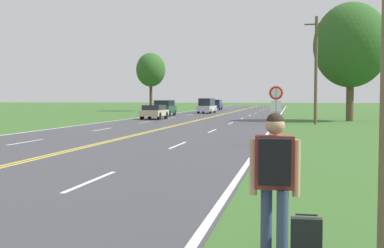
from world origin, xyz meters
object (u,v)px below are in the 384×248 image
(car_silver_van_mid_far, at_px, (207,106))
(car_dark_blue_van_receding, at_px, (216,105))
(fire_hydrant, at_px, (291,158))
(suitcase, at_px, (306,239))
(hitchhiker_person, at_px, (275,170))
(car_champagne_hatchback_approaching, at_px, (154,111))
(tree_mid_treeline, at_px, (351,45))
(car_dark_green_suv_mid_near, at_px, (164,108))
(tree_behind_sign, at_px, (151,70))
(traffic_sign, at_px, (276,101))

(car_silver_van_mid_far, bearing_deg, car_dark_blue_van_receding, 7.12)
(fire_hydrant, xyz_separation_m, car_silver_van_mid_far, (-10.94, 49.27, 0.63))
(suitcase, bearing_deg, hitchhiker_person, 97.57)
(car_champagne_hatchback_approaching, distance_m, car_dark_blue_van_receding, 36.08)
(car_silver_van_mid_far, bearing_deg, tree_mid_treeline, -137.61)
(car_dark_green_suv_mid_near, bearing_deg, car_dark_blue_van_receding, -4.17)
(tree_mid_treeline, bearing_deg, car_silver_van_mid_far, 130.28)
(hitchhiker_person, distance_m, fire_hydrant, 7.28)
(tree_behind_sign, bearing_deg, fire_hydrant, -69.91)
(fire_hydrant, relative_size, car_champagne_hatchback_approaching, 0.21)
(car_champagne_hatchback_approaching, bearing_deg, tree_mid_treeline, -87.30)
(traffic_sign, height_order, car_champagne_hatchback_approaching, traffic_sign)
(fire_hydrant, bearing_deg, car_dark_green_suv_mid_near, 109.68)
(hitchhiker_person, relative_size, car_champagne_hatchback_approaching, 0.52)
(car_dark_blue_van_receding, bearing_deg, traffic_sign, -169.19)
(tree_mid_treeline, bearing_deg, tree_behind_sign, 133.69)
(tree_mid_treeline, height_order, car_silver_van_mid_far, tree_mid_treeline)
(car_dark_green_suv_mid_near, bearing_deg, car_silver_van_mid_far, -17.87)
(traffic_sign, bearing_deg, car_champagne_hatchback_approaching, 117.35)
(hitchhiker_person, bearing_deg, traffic_sign, 0.32)
(hitchhiker_person, distance_m, car_dark_blue_van_receding, 74.61)
(tree_behind_sign, bearing_deg, car_dark_blue_van_receding, 44.38)
(car_dark_blue_van_receding, bearing_deg, fire_hydrant, -169.85)
(car_silver_van_mid_far, bearing_deg, tree_behind_sign, 52.12)
(fire_hydrant, xyz_separation_m, traffic_sign, (-0.62, 7.08, 1.52))
(traffic_sign, height_order, car_dark_blue_van_receding, traffic_sign)
(car_champagne_hatchback_approaching, bearing_deg, car_dark_green_suv_mid_near, 10.91)
(tree_mid_treeline, relative_size, car_silver_van_mid_far, 2.13)
(car_champagne_hatchback_approaching, bearing_deg, hitchhiker_person, -159.65)
(suitcase, bearing_deg, car_dark_green_suv_mid_near, 15.61)
(fire_hydrant, xyz_separation_m, car_dark_blue_van_receding, (-12.44, 66.35, 0.54))
(traffic_sign, relative_size, tree_mid_treeline, 0.25)
(hitchhiker_person, distance_m, tree_mid_treeline, 38.46)
(tree_behind_sign, xyz_separation_m, car_dark_blue_van_receding, (8.71, 8.52, -5.37))
(tree_behind_sign, xyz_separation_m, car_champagne_hatchback_approaching, (8.53, -27.56, -5.54))
(car_dark_green_suv_mid_near, relative_size, car_dark_blue_van_receding, 1.01)
(tree_mid_treeline, relative_size, car_champagne_hatchback_approaching, 2.93)
(fire_hydrant, height_order, car_dark_green_suv_mid_near, car_dark_green_suv_mid_near)
(car_champagne_hatchback_approaching, distance_m, car_dark_green_suv_mid_near, 9.06)
(car_silver_van_mid_far, bearing_deg, suitcase, -166.71)
(car_silver_van_mid_far, bearing_deg, car_champagne_hatchback_approaching, 177.07)
(tree_behind_sign, relative_size, tree_mid_treeline, 0.87)
(tree_behind_sign, height_order, car_champagne_hatchback_approaching, tree_behind_sign)
(car_champagne_hatchback_approaching, bearing_deg, fire_hydrant, -155.36)
(traffic_sign, distance_m, tree_mid_treeline, 24.51)
(car_champagne_hatchback_approaching, bearing_deg, tree_behind_sign, 19.20)
(tree_mid_treeline, height_order, car_dark_blue_van_receding, tree_mid_treeline)
(suitcase, distance_m, car_silver_van_mid_far, 57.54)
(hitchhiker_person, relative_size, suitcase, 3.14)
(hitchhiker_person, xyz_separation_m, tree_behind_sign, (-20.97, 65.07, 5.17))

